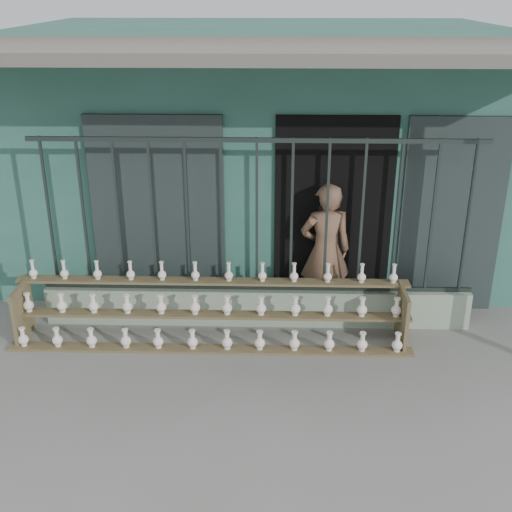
{
  "coord_description": "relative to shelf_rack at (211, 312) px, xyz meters",
  "views": [
    {
      "loc": [
        0.19,
        -5.48,
        3.75
      ],
      "look_at": [
        0.0,
        1.0,
        1.0
      ],
      "focal_mm": 45.0,
      "sensor_mm": 36.0,
      "label": 1
    }
  ],
  "objects": [
    {
      "name": "shelf_rack",
      "position": [
        0.0,
        0.0,
        0.0
      ],
      "size": [
        4.5,
        0.68,
        0.85
      ],
      "color": "brown",
      "rests_on": "ground"
    },
    {
      "name": "workshop_building",
      "position": [
        0.51,
        3.34,
        1.26
      ],
      "size": [
        7.4,
        6.6,
        3.21
      ],
      "color": "#2F6455",
      "rests_on": "ground"
    },
    {
      "name": "security_fence",
      "position": [
        0.51,
        0.41,
        0.99
      ],
      "size": [
        5.0,
        0.04,
        1.8
      ],
      "color": "#283330",
      "rests_on": "parapet_wall"
    },
    {
      "name": "parapet_wall",
      "position": [
        0.51,
        0.41,
        -0.14
      ],
      "size": [
        5.0,
        0.2,
        0.45
      ],
      "primitive_type": "cube",
      "color": "#94A991",
      "rests_on": "ground"
    },
    {
      "name": "ground",
      "position": [
        0.51,
        -0.89,
        -0.36
      ],
      "size": [
        60.0,
        60.0,
        0.0
      ],
      "primitive_type": "plane",
      "color": "slate"
    },
    {
      "name": "elderly_woman",
      "position": [
        1.31,
        0.68,
        0.47
      ],
      "size": [
        0.66,
        0.48,
        1.67
      ],
      "primitive_type": "imported",
      "rotation": [
        0.0,
        0.0,
        3.27
      ],
      "color": "brown",
      "rests_on": "ground"
    }
  ]
}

